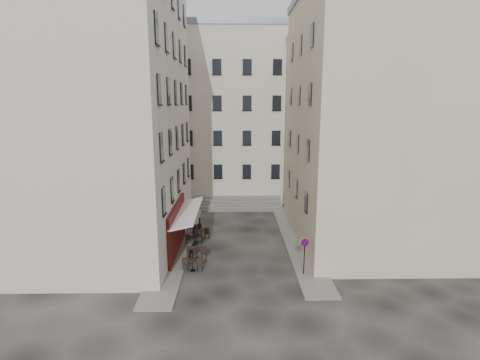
{
  "coord_description": "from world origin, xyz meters",
  "views": [
    {
      "loc": [
        -0.29,
        -24.41,
        10.43
      ],
      "look_at": [
        0.14,
        4.0,
        4.63
      ],
      "focal_mm": 28.0,
      "sensor_mm": 36.0,
      "label": 1
    }
  ],
  "objects_px": {
    "no_parking_sign": "(305,249)",
    "pedestrian": "(196,235)",
    "bistro_table_b": "(197,252)",
    "bistro_table_a": "(193,264)"
  },
  "relations": [
    {
      "from": "bistro_table_b",
      "to": "no_parking_sign",
      "type": "bearing_deg",
      "value": -20.85
    },
    {
      "from": "pedestrian",
      "to": "no_parking_sign",
      "type": "bearing_deg",
      "value": 118.51
    },
    {
      "from": "no_parking_sign",
      "to": "bistro_table_b",
      "type": "xyz_separation_m",
      "value": [
        -6.85,
        2.61,
        -1.24
      ]
    },
    {
      "from": "no_parking_sign",
      "to": "bistro_table_b",
      "type": "bearing_deg",
      "value": 147.99
    },
    {
      "from": "bistro_table_a",
      "to": "bistro_table_b",
      "type": "height_order",
      "value": "bistro_table_b"
    },
    {
      "from": "no_parking_sign",
      "to": "pedestrian",
      "type": "relative_size",
      "value": 1.5
    },
    {
      "from": "no_parking_sign",
      "to": "pedestrian",
      "type": "distance_m",
      "value": 8.87
    },
    {
      "from": "no_parking_sign",
      "to": "bistro_table_a",
      "type": "xyz_separation_m",
      "value": [
        -6.93,
        0.75,
        -1.26
      ]
    },
    {
      "from": "no_parking_sign",
      "to": "bistro_table_b",
      "type": "height_order",
      "value": "no_parking_sign"
    },
    {
      "from": "no_parking_sign",
      "to": "bistro_table_b",
      "type": "relative_size",
      "value": 1.81
    }
  ]
}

